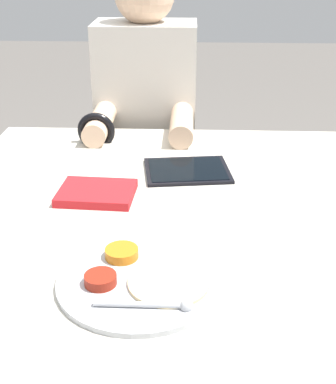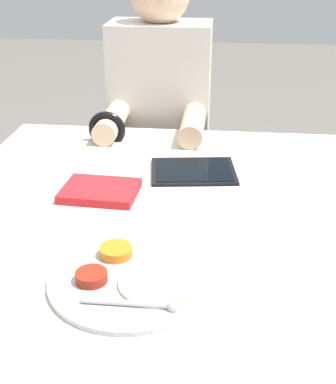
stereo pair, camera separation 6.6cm
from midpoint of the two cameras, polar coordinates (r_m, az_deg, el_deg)
name	(u,v)px [view 1 (the left image)]	position (r m, az deg, el deg)	size (l,w,h in m)	color
dining_table	(164,334)	(1.39, -1.88, -14.95)	(1.04, 1.08, 0.71)	beige
thali_tray	(140,279)	(0.95, -5.00, -9.29)	(0.29, 0.29, 0.03)	#B7BABF
red_notebook	(97,193)	(1.26, -9.11, -0.18)	(0.18, 0.14, 0.02)	silver
tablet_device	(187,170)	(1.37, 0.69, 2.30)	(0.23, 0.20, 0.01)	black
person_diner	(147,153)	(1.89, -3.26, 4.19)	(0.34, 0.45, 1.19)	black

